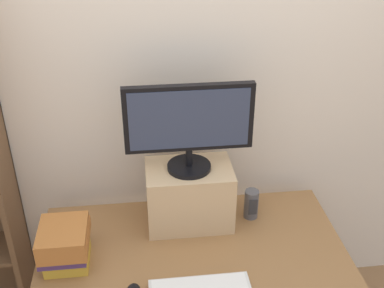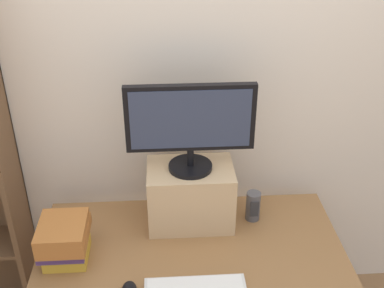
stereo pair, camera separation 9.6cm
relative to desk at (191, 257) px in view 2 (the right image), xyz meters
name	(u,v)px [view 2 (the right image)]	position (x,y,z in m)	size (l,w,h in m)	color
back_wall	(185,88)	(0.00, 0.51, 0.66)	(7.00, 0.08, 2.60)	beige
desk	(191,257)	(0.00, 0.00, 0.00)	(1.42, 0.75, 0.71)	olive
riser_box	(190,195)	(0.01, 0.19, 0.23)	(0.41, 0.28, 0.31)	tan
computer_monitor	(190,124)	(0.01, 0.19, 0.62)	(0.59, 0.21, 0.43)	black
book_stack	(64,240)	(-0.57, -0.04, 0.17)	(0.21, 0.26, 0.19)	gold
desk_speaker	(253,206)	(0.32, 0.19, 0.15)	(0.07, 0.08, 0.15)	#4C4C51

